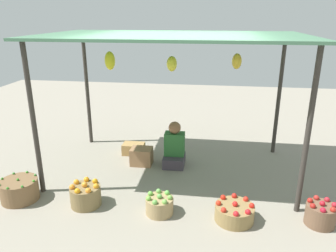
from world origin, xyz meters
name	(u,v)px	position (x,y,z in m)	size (l,w,h in m)	color
ground_plane	(172,169)	(0.00, 0.00, 0.00)	(14.00, 14.00, 0.00)	gray
market_stall_structure	(172,44)	(-0.01, 0.00, 2.07)	(3.92, 2.28, 2.22)	#38332D
vendor_person	(174,149)	(0.01, 0.18, 0.30)	(0.36, 0.44, 0.78)	#413944
basket_green_chilies	(19,190)	(-2.01, -1.25, 0.15)	(0.52, 0.52, 0.33)	brown
basket_oranges	(86,195)	(-1.04, -1.25, 0.15)	(0.42, 0.42, 0.35)	olive
basket_green_apples	(159,205)	(0.00, -1.30, 0.12)	(0.37, 0.37, 0.29)	#A2885A
basket_red_tomatoes	(234,212)	(0.97, -1.32, 0.11)	(0.50, 0.50, 0.27)	olive
basket_red_apples	(321,214)	(2.02, -1.26, 0.14)	(0.37, 0.37, 0.33)	brown
wooden_crate_near_vendor	(134,149)	(-0.80, 0.53, 0.10)	(0.40, 0.27, 0.20)	#AA824C
wooden_crate_stacked_rear	(142,156)	(-0.56, 0.11, 0.15)	(0.37, 0.29, 0.30)	#956C48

